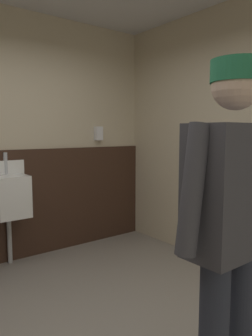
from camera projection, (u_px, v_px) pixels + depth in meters
urinal_middle at (10, 196)px, 3.46m from camera, size 0.40×0.34×1.24m
person at (233, 216)px, 1.52m from camera, size 0.69×0.60×1.78m
soap_dispenser at (98, 133)px, 4.22m from camera, size 0.10×0.07×0.18m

